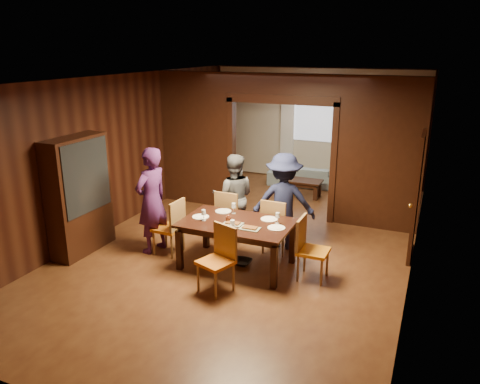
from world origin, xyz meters
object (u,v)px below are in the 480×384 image
at_px(chair_far_l, 231,215).
at_px(hutch, 79,196).
at_px(chair_near, 216,260).
at_px(sofa, 303,176).
at_px(person_purple, 152,201).
at_px(chair_right, 314,249).
at_px(person_navy, 284,201).
at_px(chair_far_r, 277,225).
at_px(chair_left, 168,226).
at_px(person_grey, 234,197).
at_px(coffee_table, 304,188).
at_px(dining_table, 237,244).

bearing_deg(chair_far_l, hutch, 33.06).
bearing_deg(chair_near, sofa, 113.07).
height_order(person_purple, chair_right, person_purple).
height_order(person_navy, chair_far_r, person_navy).
height_order(chair_far_r, hutch, hutch).
bearing_deg(chair_left, person_grey, 146.03).
relative_size(person_grey, chair_left, 1.64).
xyz_separation_m(person_grey, coffee_table, (0.52, 2.94, -0.60)).
height_order(coffee_table, chair_right, chair_right).
bearing_deg(chair_right, person_grey, 61.50).
height_order(person_grey, chair_right, person_grey).
bearing_deg(sofa, chair_far_r, 94.75).
bearing_deg(chair_near, coffee_table, 110.37).
xyz_separation_m(person_purple, chair_far_l, (1.05, 0.93, -0.43)).
xyz_separation_m(chair_right, chair_near, (-1.19, -0.91, 0.00)).
bearing_deg(chair_right, person_purple, 91.93).
height_order(chair_left, hutch, hutch).
distance_m(sofa, hutch, 5.92).
bearing_deg(dining_table, chair_far_r, 62.52).
height_order(person_navy, chair_left, person_navy).
bearing_deg(hutch, chair_left, 18.97).
bearing_deg(person_navy, chair_far_r, 65.40).
relative_size(sofa, coffee_table, 2.18).
height_order(person_grey, chair_far_l, person_grey).
height_order(chair_far_r, chair_near, same).
distance_m(person_purple, chair_left, 0.52).
bearing_deg(chair_far_l, chair_left, 50.64).
xyz_separation_m(dining_table, chair_right, (1.23, 0.05, 0.10)).
bearing_deg(sofa, person_grey, 81.79).
distance_m(dining_table, chair_near, 0.86).
bearing_deg(person_navy, chair_right, 114.07).
xyz_separation_m(person_purple, chair_right, (2.79, 0.07, -0.43)).
distance_m(chair_near, hutch, 2.80).
bearing_deg(dining_table, hutch, -169.74).
distance_m(dining_table, hutch, 2.80).
bearing_deg(chair_far_l, sofa, -93.34).
xyz_separation_m(chair_left, chair_far_l, (0.76, 0.92, 0.00)).
distance_m(coffee_table, chair_right, 4.11).
bearing_deg(chair_far_r, chair_near, 79.35).
height_order(person_purple, chair_left, person_purple).
relative_size(coffee_table, hutch, 0.40).
relative_size(person_navy, chair_far_l, 1.74).
height_order(person_grey, person_navy, person_navy).
bearing_deg(coffee_table, hutch, -121.15).
bearing_deg(person_navy, sofa, -95.21).
bearing_deg(chair_right, hutch, 98.43).
height_order(person_purple, sofa, person_purple).
xyz_separation_m(person_navy, chair_right, (0.79, -0.95, -0.36)).
xyz_separation_m(person_grey, chair_right, (1.74, -0.97, -0.31)).
height_order(person_navy, chair_right, person_navy).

